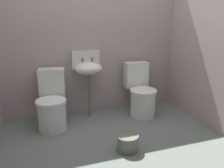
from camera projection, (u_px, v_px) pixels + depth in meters
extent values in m
cube|color=slate|center=(120.00, 150.00, 2.86)|extent=(3.10, 2.76, 0.08)
cube|color=#A79392|center=(92.00, 39.00, 3.64)|extent=(3.10, 0.10, 2.29)
cube|color=#A89591|center=(221.00, 44.00, 3.06)|extent=(0.10, 2.56, 2.29)
cylinder|color=white|center=(52.00, 116.00, 3.25)|extent=(0.44, 0.44, 0.38)
cylinder|color=white|center=(51.00, 102.00, 3.19)|extent=(0.47, 0.47, 0.04)
cube|color=white|center=(52.00, 82.00, 3.42)|extent=(0.39, 0.24, 0.40)
cylinder|color=white|center=(143.00, 104.00, 3.67)|extent=(0.39, 0.39, 0.38)
cylinder|color=white|center=(143.00, 91.00, 3.61)|extent=(0.41, 0.41, 0.04)
cube|color=white|center=(136.00, 75.00, 3.83)|extent=(0.37, 0.19, 0.40)
cylinder|color=#666759|center=(89.00, 96.00, 3.62)|extent=(0.04, 0.04, 0.66)
ellipsoid|color=white|center=(89.00, 69.00, 3.50)|extent=(0.40, 0.32, 0.18)
cube|color=white|center=(86.00, 60.00, 3.62)|extent=(0.42, 0.04, 0.28)
cylinder|color=#666759|center=(83.00, 60.00, 3.49)|extent=(0.04, 0.04, 0.06)
cylinder|color=#666759|center=(92.00, 59.00, 3.54)|extent=(0.04, 0.04, 0.06)
cylinder|color=#666759|center=(128.00, 143.00, 2.77)|extent=(0.24, 0.24, 0.18)
torus|color=slate|center=(128.00, 136.00, 2.75)|extent=(0.26, 0.26, 0.02)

